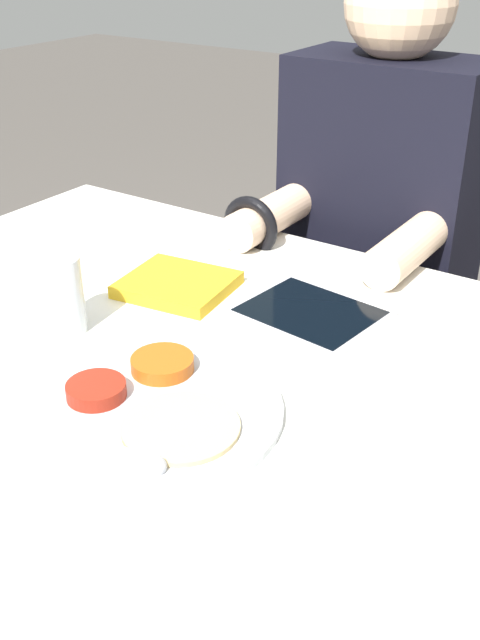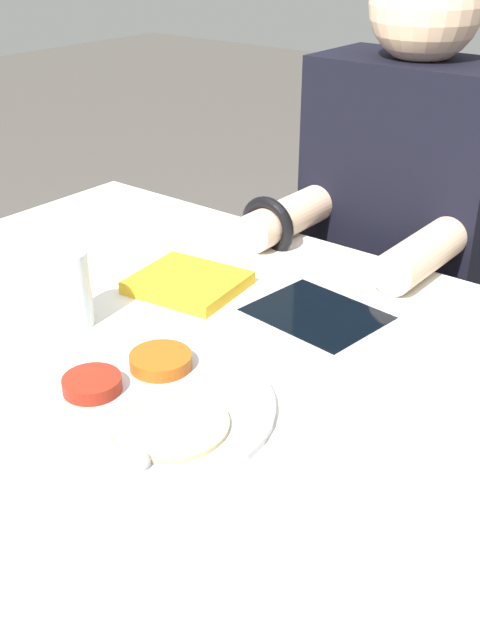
{
  "view_description": "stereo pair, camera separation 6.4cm",
  "coord_description": "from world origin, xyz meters",
  "px_view_note": "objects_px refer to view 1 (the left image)",
  "views": [
    {
      "loc": [
        0.57,
        -0.71,
        1.23
      ],
      "look_at": [
        0.09,
        -0.01,
        0.77
      ],
      "focal_mm": 42.0,
      "sensor_mm": 36.0,
      "label": 1
    },
    {
      "loc": [
        0.62,
        -0.67,
        1.23
      ],
      "look_at": [
        0.09,
        -0.01,
        0.77
      ],
      "focal_mm": 42.0,
      "sensor_mm": 36.0,
      "label": 2
    }
  ],
  "objects_px": {
    "thali_tray": "(151,407)",
    "tablet_device": "(310,313)",
    "person_diner": "(373,284)",
    "drinking_glass": "(62,295)",
    "red_notebook": "(178,285)"
  },
  "relations": [
    {
      "from": "thali_tray",
      "to": "drinking_glass",
      "type": "height_order",
      "value": "drinking_glass"
    },
    {
      "from": "red_notebook",
      "to": "person_diner",
      "type": "relative_size",
      "value": 0.15
    },
    {
      "from": "thali_tray",
      "to": "tablet_device",
      "type": "height_order",
      "value": "thali_tray"
    },
    {
      "from": "red_notebook",
      "to": "drinking_glass",
      "type": "xyz_separation_m",
      "value": [
        -0.05,
        -0.19,
        0.05
      ]
    },
    {
      "from": "red_notebook",
      "to": "drinking_glass",
      "type": "bearing_deg",
      "value": -105.47
    },
    {
      "from": "thali_tray",
      "to": "tablet_device",
      "type": "xyz_separation_m",
      "value": [
        0.04,
        0.32,
        -0.0
      ]
    },
    {
      "from": "red_notebook",
      "to": "person_diner",
      "type": "height_order",
      "value": "person_diner"
    },
    {
      "from": "thali_tray",
      "to": "drinking_glass",
      "type": "xyz_separation_m",
      "value": [
        -0.23,
        0.09,
        0.05
      ]
    },
    {
      "from": "thali_tray",
      "to": "tablet_device",
      "type": "relative_size",
      "value": 1.41
    },
    {
      "from": "drinking_glass",
      "to": "tablet_device",
      "type": "bearing_deg",
      "value": 40.91
    },
    {
      "from": "person_diner",
      "to": "drinking_glass",
      "type": "relative_size",
      "value": 10.57
    },
    {
      "from": "drinking_glass",
      "to": "person_diner",
      "type": "bearing_deg",
      "value": 74.84
    },
    {
      "from": "thali_tray",
      "to": "red_notebook",
      "type": "relative_size",
      "value": 1.73
    },
    {
      "from": "person_diner",
      "to": "drinking_glass",
      "type": "xyz_separation_m",
      "value": [
        -0.18,
        -0.66,
        0.2
      ]
    },
    {
      "from": "red_notebook",
      "to": "thali_tray",
      "type": "bearing_deg",
      "value": -57.1
    }
  ]
}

